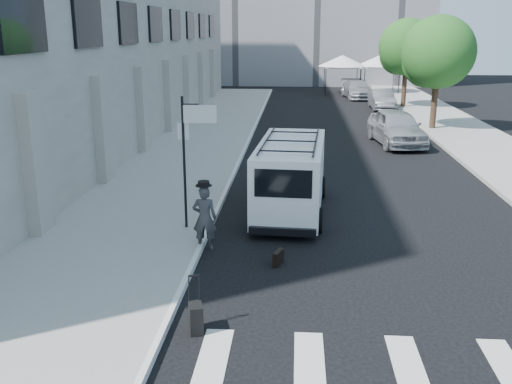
# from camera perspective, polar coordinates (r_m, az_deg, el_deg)

# --- Properties ---
(ground) EXTENTS (120.00, 120.00, 0.00)m
(ground) POSITION_cam_1_polar(r_m,az_deg,el_deg) (12.32, 2.30, -9.42)
(ground) COLOR black
(ground) RESTS_ON ground
(sidewalk_left) EXTENTS (4.50, 48.00, 0.15)m
(sidewalk_left) POSITION_cam_1_polar(r_m,az_deg,el_deg) (27.99, -5.34, 5.19)
(sidewalk_left) COLOR gray
(sidewalk_left) RESTS_ON ground
(sidewalk_right) EXTENTS (4.00, 56.00, 0.15)m
(sidewalk_right) POSITION_cam_1_polar(r_m,az_deg,el_deg) (32.73, 19.58, 5.91)
(sidewalk_right) COLOR gray
(sidewalk_right) RESTS_ON ground
(building_left) EXTENTS (10.00, 44.00, 12.00)m
(building_left) POSITION_cam_1_polar(r_m,az_deg,el_deg) (31.44, -18.73, 16.49)
(building_left) COLOR gray
(building_left) RESTS_ON ground
(sign_pole) EXTENTS (1.03, 0.07, 3.50)m
(sign_pole) POSITION_cam_1_polar(r_m,az_deg,el_deg) (14.81, -6.39, 5.66)
(sign_pole) COLOR black
(sign_pole) RESTS_ON sidewalk_left
(tree_near) EXTENTS (3.80, 3.83, 6.03)m
(tree_near) POSITION_cam_1_polar(r_m,az_deg,el_deg) (32.12, 17.52, 12.93)
(tree_near) COLOR black
(tree_near) RESTS_ON ground
(tree_far) EXTENTS (3.80, 3.83, 6.03)m
(tree_far) POSITION_cam_1_polar(r_m,az_deg,el_deg) (40.93, 14.67, 13.65)
(tree_far) COLOR black
(tree_far) RESTS_ON ground
(tent_left) EXTENTS (4.00, 4.00, 3.20)m
(tent_left) POSITION_cam_1_polar(r_m,az_deg,el_deg) (49.33, 8.64, 12.82)
(tent_left) COLOR black
(tent_left) RESTS_ON ground
(tent_right) EXTENTS (4.00, 4.00, 3.20)m
(tent_right) POSITION_cam_1_polar(r_m,az_deg,el_deg) (50.16, 12.33, 12.69)
(tent_right) COLOR black
(tent_right) RESTS_ON ground
(businessman) EXTENTS (0.61, 0.41, 1.64)m
(businessman) POSITION_cam_1_polar(r_m,az_deg,el_deg) (14.04, -5.17, -2.62)
(businessman) COLOR #39393B
(businessman) RESTS_ON ground
(briefcase) EXTENTS (0.26, 0.46, 0.34)m
(briefcase) POSITION_cam_1_polar(r_m,az_deg,el_deg) (13.33, 2.23, -6.58)
(briefcase) COLOR black
(briefcase) RESTS_ON ground
(suitcase) EXTENTS (0.33, 0.42, 1.05)m
(suitcase) POSITION_cam_1_polar(r_m,az_deg,el_deg) (10.55, -6.02, -12.41)
(suitcase) COLOR black
(suitcase) RESTS_ON ground
(cargo_van) EXTENTS (2.25, 5.67, 2.11)m
(cargo_van) POSITION_cam_1_polar(r_m,az_deg,el_deg) (16.98, 3.53, 1.70)
(cargo_van) COLOR white
(cargo_van) RESTS_ON ground
(parked_car_a) EXTENTS (2.53, 5.06, 1.65)m
(parked_car_a) POSITION_cam_1_polar(r_m,az_deg,el_deg) (27.82, 13.87, 6.30)
(parked_car_a) COLOR #9A9CA2
(parked_car_a) RESTS_ON ground
(parked_car_b) EXTENTS (1.44, 4.09, 1.34)m
(parked_car_b) POSITION_cam_1_polar(r_m,az_deg,el_deg) (40.10, 12.48, 9.01)
(parked_car_b) COLOR #595B61
(parked_car_b) RESTS_ON ground
(parked_car_c) EXTENTS (2.50, 5.04, 1.41)m
(parked_car_c) POSITION_cam_1_polar(r_m,az_deg,el_deg) (46.40, 10.08, 10.08)
(parked_car_c) COLOR #96989E
(parked_car_c) RESTS_ON ground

